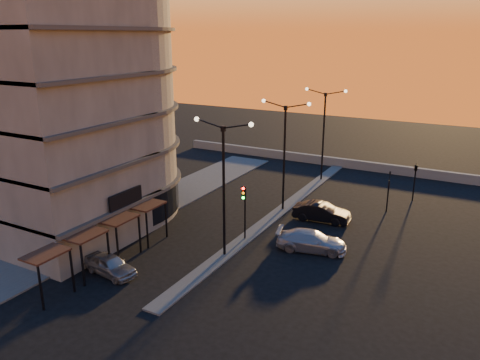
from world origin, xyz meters
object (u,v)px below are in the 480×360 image
at_px(traffic_light_main, 244,204).
at_px(car_sedan, 321,212).
at_px(car_hatchback, 110,265).
at_px(streetlamp_mid, 284,147).
at_px(car_wagon, 312,241).

xyz_separation_m(traffic_light_main, car_sedan, (3.75, 6.37, -2.13)).
distance_m(car_hatchback, car_sedan, 17.37).
relative_size(streetlamp_mid, car_wagon, 1.93).
distance_m(traffic_light_main, car_hatchback, 10.22).
bearing_deg(streetlamp_mid, traffic_light_main, -90.00).
distance_m(car_hatchback, car_wagon, 13.75).
bearing_deg(car_wagon, car_sedan, -0.94).
height_order(traffic_light_main, car_wagon, traffic_light_main).
distance_m(streetlamp_mid, car_sedan, 6.17).
bearing_deg(traffic_light_main, car_hatchback, -120.41).
bearing_deg(car_sedan, car_wagon, -173.27).
relative_size(traffic_light_main, car_hatchback, 1.11).
relative_size(car_hatchback, car_sedan, 0.84).
distance_m(traffic_light_main, car_sedan, 7.70).
bearing_deg(car_wagon, traffic_light_main, 86.23).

